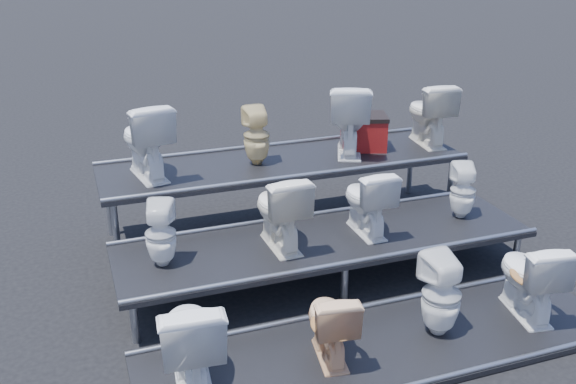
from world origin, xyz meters
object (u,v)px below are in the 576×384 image
object	(u,v)px
toilet_6	(367,200)
toilet_7	(463,191)
toilet_2	(441,295)
toilet_11	(429,113)
toilet_5	(280,210)
toilet_3	(529,276)
toilet_0	(190,340)
red_crate	(364,134)
toilet_4	(161,234)
toilet_8	(145,140)
toilet_1	(330,322)
toilet_9	(257,136)
toilet_10	(349,118)

from	to	relation	value
toilet_6	toilet_7	world-z (taller)	toilet_6
toilet_2	toilet_11	world-z (taller)	toilet_11
toilet_11	toilet_5	bearing A→B (deg)	34.71
toilet_3	toilet_0	bearing A→B (deg)	10.13
toilet_7	red_crate	world-z (taller)	red_crate
toilet_4	toilet_6	size ratio (longest dim) A/B	0.89
toilet_2	toilet_11	bearing A→B (deg)	-120.86
toilet_3	toilet_8	world-z (taller)	toilet_8
toilet_8	red_crate	xyz separation A→B (m)	(2.61, 0.09, -0.23)
toilet_8	toilet_4	bearing A→B (deg)	76.83
toilet_1	toilet_9	size ratio (longest dim) A/B	1.00
toilet_1	toilet_5	world-z (taller)	toilet_5
toilet_7	toilet_9	world-z (taller)	toilet_9
toilet_3	toilet_8	size ratio (longest dim) A/B	0.93
toilet_3	red_crate	size ratio (longest dim) A/B	1.49
toilet_9	toilet_11	xyz separation A→B (m)	(2.22, 0.00, 0.06)
toilet_2	toilet_4	bearing A→B (deg)	-34.10
toilet_5	toilet_6	distance (m)	0.93
toilet_1	toilet_5	size ratio (longest dim) A/B	0.85
toilet_2	red_crate	distance (m)	2.81
toilet_9	toilet_4	bearing A→B (deg)	46.37
toilet_6	toilet_1	bearing A→B (deg)	54.44
toilet_2	toilet_3	size ratio (longest dim) A/B	0.98
toilet_1	toilet_9	world-z (taller)	toilet_9
toilet_1	toilet_11	xyz separation A→B (m)	(2.40, 2.60, 0.86)
toilet_6	toilet_11	world-z (taller)	toilet_11
toilet_1	toilet_5	xyz separation A→B (m)	(0.02, 1.30, 0.46)
toilet_8	toilet_9	world-z (taller)	toilet_8
toilet_0	toilet_8	bearing A→B (deg)	-86.90
toilet_3	toilet_2	bearing A→B (deg)	10.13
toilet_10	toilet_7	bearing A→B (deg)	143.45
toilet_2	toilet_9	distance (m)	2.84
toilet_8	toilet_11	size ratio (longest dim) A/B	1.06
toilet_3	toilet_11	bearing A→B (deg)	-89.73
toilet_5	toilet_8	bearing A→B (deg)	-52.14
toilet_3	red_crate	bearing A→B (deg)	-71.81
toilet_1	toilet_7	xyz separation A→B (m)	(2.08, 1.30, 0.37)
toilet_1	toilet_9	bearing A→B (deg)	-85.02
toilet_1	toilet_6	xyz separation A→B (m)	(0.95, 1.30, 0.42)
toilet_8	toilet_11	world-z (taller)	toilet_8
toilet_2	toilet_3	bearing A→B (deg)	176.87
toilet_3	toilet_4	xyz separation A→B (m)	(-3.08, 1.30, 0.33)
toilet_0	red_crate	world-z (taller)	red_crate
toilet_3	toilet_8	bearing A→B (deg)	-30.83
toilet_8	toilet_9	distance (m)	1.23
toilet_1	toilet_2	xyz separation A→B (m)	(1.04, 0.00, 0.05)
toilet_2	toilet_6	distance (m)	1.36
toilet_5	red_crate	world-z (taller)	red_crate
toilet_5	red_crate	xyz separation A→B (m)	(1.55, 1.39, 0.20)
toilet_3	toilet_4	size ratio (longest dim) A/B	1.23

